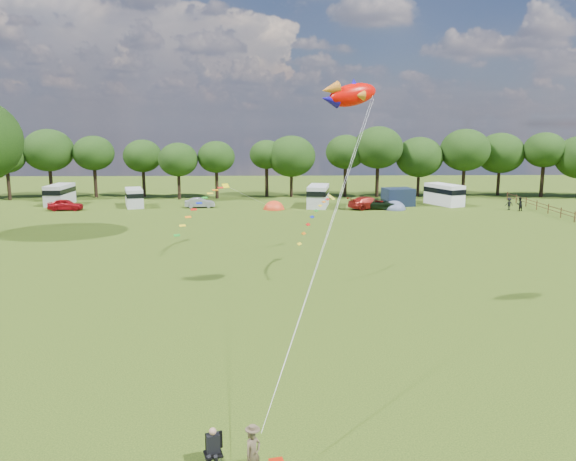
{
  "coord_description": "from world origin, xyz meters",
  "views": [
    {
      "loc": [
        -0.88,
        -26.61,
        10.59
      ],
      "look_at": [
        0.0,
        8.0,
        4.0
      ],
      "focal_mm": 35.0,
      "sensor_mm": 36.0,
      "label": 1
    }
  ],
  "objects_px": {
    "campervan_c": "(318,195)",
    "walker_a": "(520,204)",
    "campervan_a": "(60,194)",
    "tent_orange": "(274,209)",
    "campervan_b": "(134,197)",
    "campervan_d": "(444,194)",
    "camp_chair": "(213,443)",
    "fish_kite": "(348,95)",
    "car_a": "(65,205)",
    "car_b": "(200,203)",
    "walker_b": "(509,204)",
    "car_c": "(368,203)",
    "car_d": "(381,204)",
    "kite_flyer": "(253,453)",
    "tent_greyblue": "(394,209)"
  },
  "relations": [
    {
      "from": "tent_orange",
      "to": "campervan_c",
      "type": "bearing_deg",
      "value": 19.95
    },
    {
      "from": "campervan_c",
      "to": "car_d",
      "type": "bearing_deg",
      "value": -96.58
    },
    {
      "from": "campervan_b",
      "to": "kite_flyer",
      "type": "bearing_deg",
      "value": 179.79
    },
    {
      "from": "campervan_a",
      "to": "car_a",
      "type": "bearing_deg",
      "value": -152.17
    },
    {
      "from": "kite_flyer",
      "to": "walker_b",
      "type": "xyz_separation_m",
      "value": [
        30.1,
        53.31,
        -0.0
      ]
    },
    {
      "from": "car_b",
      "to": "walker_b",
      "type": "height_order",
      "value": "walker_b"
    },
    {
      "from": "campervan_a",
      "to": "tent_orange",
      "type": "relative_size",
      "value": 1.88
    },
    {
      "from": "campervan_a",
      "to": "walker_a",
      "type": "relative_size",
      "value": 3.27
    },
    {
      "from": "car_d",
      "to": "campervan_c",
      "type": "relative_size",
      "value": 0.81
    },
    {
      "from": "car_d",
      "to": "kite_flyer",
      "type": "height_order",
      "value": "kite_flyer"
    },
    {
      "from": "campervan_b",
      "to": "walker_b",
      "type": "distance_m",
      "value": 47.72
    },
    {
      "from": "campervan_a",
      "to": "tent_orange",
      "type": "bearing_deg",
      "value": -98.16
    },
    {
      "from": "car_c",
      "to": "campervan_c",
      "type": "relative_size",
      "value": 0.86
    },
    {
      "from": "tent_greyblue",
      "to": "car_b",
      "type": "bearing_deg",
      "value": 175.2
    },
    {
      "from": "fish_kite",
      "to": "campervan_c",
      "type": "bearing_deg",
      "value": 69.95
    },
    {
      "from": "campervan_a",
      "to": "fish_kite",
      "type": "distance_m",
      "value": 54.92
    },
    {
      "from": "car_d",
      "to": "camp_chair",
      "type": "relative_size",
      "value": 3.61
    },
    {
      "from": "tent_orange",
      "to": "walker_a",
      "type": "xyz_separation_m",
      "value": [
        30.32,
        -2.24,
        0.83
      ]
    },
    {
      "from": "car_b",
      "to": "camp_chair",
      "type": "xyz_separation_m",
      "value": [
        7.58,
        -55.67,
        0.18
      ]
    },
    {
      "from": "car_a",
      "to": "campervan_d",
      "type": "relative_size",
      "value": 0.7
    },
    {
      "from": "fish_kite",
      "to": "walker_b",
      "type": "relative_size",
      "value": 2.33
    },
    {
      "from": "car_b",
      "to": "campervan_c",
      "type": "bearing_deg",
      "value": -95.04
    },
    {
      "from": "car_a",
      "to": "car_c",
      "type": "height_order",
      "value": "car_c"
    },
    {
      "from": "campervan_a",
      "to": "tent_greyblue",
      "type": "relative_size",
      "value": 1.75
    },
    {
      "from": "car_d",
      "to": "kite_flyer",
      "type": "distance_m",
      "value": 56.16
    },
    {
      "from": "car_d",
      "to": "walker_b",
      "type": "bearing_deg",
      "value": -83.2
    },
    {
      "from": "car_b",
      "to": "campervan_c",
      "type": "relative_size",
      "value": 0.59
    },
    {
      "from": "kite_flyer",
      "to": "car_c",
      "type": "bearing_deg",
      "value": 35.12
    },
    {
      "from": "car_c",
      "to": "campervan_a",
      "type": "distance_m",
      "value": 40.68
    },
    {
      "from": "car_b",
      "to": "tent_greyblue",
      "type": "distance_m",
      "value": 24.8
    },
    {
      "from": "car_a",
      "to": "tent_orange",
      "type": "distance_m",
      "value": 25.93
    },
    {
      "from": "campervan_b",
      "to": "car_d",
      "type": "bearing_deg",
      "value": -112.37
    },
    {
      "from": "campervan_c",
      "to": "campervan_a",
      "type": "bearing_deg",
      "value": 95.62
    },
    {
      "from": "campervan_c",
      "to": "walker_a",
      "type": "relative_size",
      "value": 3.56
    },
    {
      "from": "campervan_c",
      "to": "kite_flyer",
      "type": "height_order",
      "value": "campervan_c"
    },
    {
      "from": "tent_greyblue",
      "to": "camp_chair",
      "type": "distance_m",
      "value": 56.27
    },
    {
      "from": "car_a",
      "to": "camp_chair",
      "type": "relative_size",
      "value": 3.14
    },
    {
      "from": "car_a",
      "to": "car_c",
      "type": "xyz_separation_m",
      "value": [
        37.88,
        0.31,
        0.07
      ]
    },
    {
      "from": "campervan_b",
      "to": "campervan_d",
      "type": "height_order",
      "value": "campervan_d"
    },
    {
      "from": "car_b",
      "to": "walker_b",
      "type": "relative_size",
      "value": 2.33
    },
    {
      "from": "campervan_b",
      "to": "kite_flyer",
      "type": "relative_size",
      "value": 3.41
    },
    {
      "from": "car_b",
      "to": "car_d",
      "type": "distance_m",
      "value": 23.07
    },
    {
      "from": "car_a",
      "to": "fish_kite",
      "type": "xyz_separation_m",
      "value": [
        30.07,
        -37.86,
        11.47
      ]
    },
    {
      "from": "campervan_d",
      "to": "camp_chair",
      "type": "distance_m",
      "value": 62.4
    },
    {
      "from": "car_c",
      "to": "tent_orange",
      "type": "xyz_separation_m",
      "value": [
        -11.96,
        0.0,
        -0.76
      ]
    },
    {
      "from": "car_c",
      "to": "campervan_b",
      "type": "relative_size",
      "value": 0.99
    },
    {
      "from": "campervan_b",
      "to": "fish_kite",
      "type": "relative_size",
      "value": 1.47
    },
    {
      "from": "campervan_d",
      "to": "tent_greyblue",
      "type": "xyz_separation_m",
      "value": [
        -7.4,
        -3.78,
        -1.46
      ]
    },
    {
      "from": "campervan_c",
      "to": "tent_greyblue",
      "type": "distance_m",
      "value": 9.89
    },
    {
      "from": "fish_kite",
      "to": "car_a",
      "type": "bearing_deg",
      "value": 110.67
    }
  ]
}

